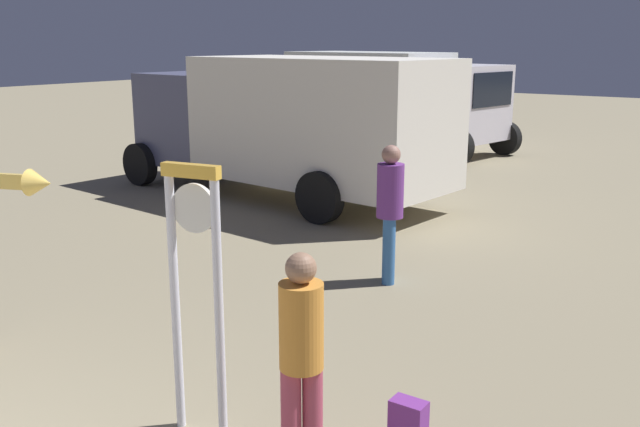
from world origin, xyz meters
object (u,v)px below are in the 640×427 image
(person_distant, at_px, (390,207))
(person_near_clock, at_px, (301,352))
(box_truck_near, at_px, (289,121))
(standing_clock, at_px, (196,273))
(box_truck_far, at_px, (388,95))

(person_distant, bearing_deg, person_near_clock, -69.53)
(person_distant, xyz_separation_m, box_truck_near, (-4.06, 3.29, 0.53))
(box_truck_near, bearing_deg, person_distant, -39.03)
(standing_clock, height_order, person_distant, standing_clock)
(box_truck_far, bearing_deg, person_near_clock, -63.05)
(standing_clock, xyz_separation_m, person_near_clock, (0.96, 0.04, -0.40))
(person_near_clock, distance_m, person_distant, 4.20)
(person_near_clock, xyz_separation_m, box_truck_far, (-7.29, 14.34, 0.60))
(person_near_clock, height_order, person_distant, person_distant)
(person_near_clock, relative_size, person_distant, 0.92)
(person_near_clock, xyz_separation_m, box_truck_near, (-5.53, 7.22, 0.61))
(standing_clock, relative_size, box_truck_far, 0.30)
(standing_clock, height_order, person_near_clock, standing_clock)
(box_truck_far, bearing_deg, standing_clock, -66.22)
(person_near_clock, relative_size, box_truck_far, 0.23)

